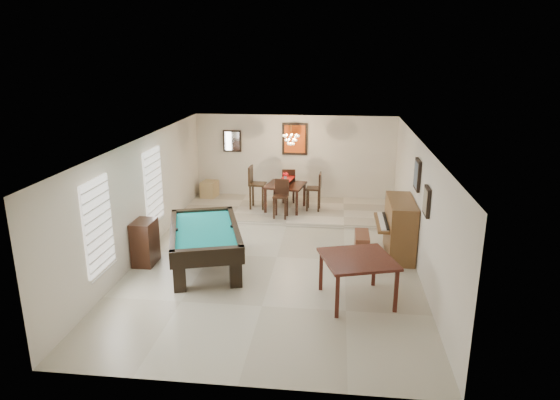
% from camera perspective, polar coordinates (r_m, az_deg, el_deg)
% --- Properties ---
extents(ground_plane, '(6.00, 9.00, 0.02)m').
position_cam_1_polar(ground_plane, '(11.19, -0.35, -6.58)').
color(ground_plane, beige).
extents(wall_back, '(6.00, 0.04, 2.60)m').
position_cam_1_polar(wall_back, '(15.08, 1.70, 4.77)').
color(wall_back, silver).
rests_on(wall_back, ground_plane).
extents(wall_front, '(6.00, 0.04, 2.60)m').
position_cam_1_polar(wall_front, '(6.62, -5.15, -11.41)').
color(wall_front, silver).
rests_on(wall_front, ground_plane).
extents(wall_left, '(0.04, 9.00, 2.60)m').
position_cam_1_polar(wall_left, '(11.48, -15.40, 0.35)').
color(wall_left, silver).
rests_on(wall_left, ground_plane).
extents(wall_right, '(0.04, 9.00, 2.60)m').
position_cam_1_polar(wall_right, '(10.81, 15.62, -0.66)').
color(wall_right, silver).
rests_on(wall_right, ground_plane).
extents(ceiling, '(6.00, 9.00, 0.04)m').
position_cam_1_polar(ceiling, '(10.44, -0.38, 6.70)').
color(ceiling, white).
rests_on(ceiling, wall_back).
extents(dining_step, '(6.00, 2.50, 0.12)m').
position_cam_1_polar(dining_step, '(14.20, 1.22, -1.17)').
color(dining_step, beige).
rests_on(dining_step, ground_plane).
extents(window_left_front, '(0.06, 1.00, 1.70)m').
position_cam_1_polar(window_left_front, '(9.54, -20.08, -2.77)').
color(window_left_front, white).
rests_on(window_left_front, wall_left).
extents(window_left_rear, '(0.06, 1.00, 1.70)m').
position_cam_1_polar(window_left_rear, '(11.98, -14.26, 1.61)').
color(window_left_rear, white).
rests_on(window_left_rear, wall_left).
extents(pool_table, '(2.08, 2.86, 0.86)m').
position_cam_1_polar(pool_table, '(10.67, -8.53, -5.43)').
color(pool_table, black).
rests_on(pool_table, ground_plane).
extents(square_table, '(1.53, 1.53, 0.84)m').
position_cam_1_polar(square_table, '(9.30, 8.78, -8.93)').
color(square_table, '#37140D').
rests_on(square_table, ground_plane).
extents(upright_piano, '(0.86, 1.53, 1.28)m').
position_cam_1_polar(upright_piano, '(11.39, 12.79, -3.09)').
color(upright_piano, brown).
rests_on(upright_piano, ground_plane).
extents(piano_bench, '(0.32, 0.81, 0.45)m').
position_cam_1_polar(piano_bench, '(11.51, 9.33, -4.88)').
color(piano_bench, brown).
rests_on(piano_bench, ground_plane).
extents(apothecary_chest, '(0.43, 0.64, 0.96)m').
position_cam_1_polar(apothecary_chest, '(11.08, -15.18, -4.70)').
color(apothecary_chest, black).
rests_on(apothecary_chest, ground_plane).
extents(dining_table, '(1.18, 1.18, 0.85)m').
position_cam_1_polar(dining_table, '(13.97, 0.61, 0.60)').
color(dining_table, black).
rests_on(dining_table, dining_step).
extents(flower_vase, '(0.16, 0.16, 0.22)m').
position_cam_1_polar(flower_vase, '(13.83, 0.62, 2.73)').
color(flower_vase, red).
rests_on(flower_vase, dining_table).
extents(dining_chair_south, '(0.41, 0.41, 1.02)m').
position_cam_1_polar(dining_chair_south, '(13.24, 0.08, 0.10)').
color(dining_chair_south, black).
rests_on(dining_chair_south, dining_step).
extents(dining_chair_north, '(0.42, 0.42, 1.02)m').
position_cam_1_polar(dining_chair_north, '(14.64, 0.97, 1.72)').
color(dining_chair_north, black).
rests_on(dining_chair_north, dining_step).
extents(dining_chair_west, '(0.47, 0.47, 1.20)m').
position_cam_1_polar(dining_chair_west, '(14.06, -2.56, 1.45)').
color(dining_chair_west, black).
rests_on(dining_chair_west, dining_step).
extents(dining_chair_east, '(0.42, 0.42, 1.07)m').
position_cam_1_polar(dining_chair_east, '(13.91, 3.85, 0.99)').
color(dining_chair_east, black).
rests_on(dining_chair_east, dining_step).
extents(corner_bench, '(0.49, 0.59, 0.48)m').
position_cam_1_polar(corner_bench, '(15.40, -8.06, 1.26)').
color(corner_bench, tan).
rests_on(corner_bench, dining_step).
extents(chandelier, '(0.44, 0.44, 0.60)m').
position_cam_1_polar(chandelier, '(13.65, 1.26, 7.35)').
color(chandelier, '#FFE5B2').
rests_on(chandelier, ceiling).
extents(back_painting, '(0.75, 0.06, 0.95)m').
position_cam_1_polar(back_painting, '(14.93, 1.70, 6.99)').
color(back_painting, '#D84C14').
rests_on(back_painting, wall_back).
extents(back_mirror, '(0.55, 0.06, 0.65)m').
position_cam_1_polar(back_mirror, '(15.23, -5.49, 6.73)').
color(back_mirror, white).
rests_on(back_mirror, wall_back).
extents(right_picture_upper, '(0.06, 0.55, 0.65)m').
position_cam_1_polar(right_picture_upper, '(10.94, 15.43, 2.81)').
color(right_picture_upper, slate).
rests_on(right_picture_upper, wall_right).
extents(right_picture_lower, '(0.06, 0.45, 0.55)m').
position_cam_1_polar(right_picture_lower, '(9.75, 16.43, -0.15)').
color(right_picture_lower, gray).
rests_on(right_picture_lower, wall_right).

